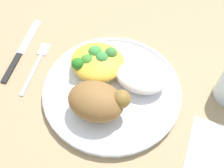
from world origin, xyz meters
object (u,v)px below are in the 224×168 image
object	(u,v)px
roasted_chicken	(98,101)
knife	(19,54)
mac_cheese_with_broccoli	(97,61)
napkin	(214,152)
rice_pile	(141,77)
fork	(36,64)
plate	(112,89)

from	to	relation	value
roasted_chicken	knife	world-z (taller)	roasted_chicken
mac_cheese_with_broccoli	napkin	size ratio (longest dim) A/B	0.94
rice_pile	fork	distance (m)	0.23
roasted_chicken	rice_pile	size ratio (longest dim) A/B	1.11
knife	rice_pile	bearing A→B (deg)	-0.25
rice_pile	knife	bearing A→B (deg)	179.75
mac_cheese_with_broccoli	rice_pile	bearing A→B (deg)	-5.79
rice_pile	napkin	xyz separation A→B (m)	(0.16, -0.09, -0.03)
napkin	roasted_chicken	bearing A→B (deg)	177.96
rice_pile	napkin	bearing A→B (deg)	-30.27
plate	napkin	world-z (taller)	plate
napkin	knife	bearing A→B (deg)	167.92
napkin	rice_pile	bearing A→B (deg)	149.73
plate	knife	size ratio (longest dim) A/B	1.42
knife	napkin	world-z (taller)	knife
rice_pile	napkin	world-z (taller)	rice_pile
knife	napkin	xyz separation A→B (m)	(0.43, -0.09, -0.00)
rice_pile	napkin	distance (m)	0.18
roasted_chicken	fork	distance (m)	0.19
plate	roasted_chicken	bearing A→B (deg)	-98.32
rice_pile	plate	bearing A→B (deg)	-150.15
fork	roasted_chicken	bearing A→B (deg)	-22.73
plate	knife	bearing A→B (deg)	172.53
roasted_chicken	fork	size ratio (longest dim) A/B	0.76
roasted_chicken	fork	bearing A→B (deg)	157.27
rice_pile	napkin	size ratio (longest dim) A/B	0.85
roasted_chicken	knife	size ratio (longest dim) A/B	0.57
knife	roasted_chicken	bearing A→B (deg)	-21.27
plate	roasted_chicken	distance (m)	0.07
rice_pile	fork	size ratio (longest dim) A/B	0.69
rice_pile	knife	world-z (taller)	rice_pile
roasted_chicken	mac_cheese_with_broccoli	distance (m)	0.10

